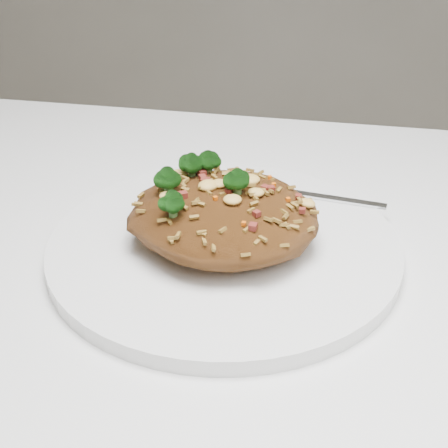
{
  "coord_description": "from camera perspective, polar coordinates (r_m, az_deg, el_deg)",
  "views": [
    {
      "loc": [
        0.05,
        -0.37,
        1.05
      ],
      "look_at": [
        -0.04,
        0.08,
        0.78
      ],
      "focal_mm": 50.0,
      "sensor_mm": 36.0,
      "label": 1
    }
  ],
  "objects": [
    {
      "name": "plate",
      "position": [
        0.54,
        0.0,
        -2.0
      ],
      "size": [
        0.3,
        0.3,
        0.01
      ],
      "primitive_type": "cylinder",
      "color": "white",
      "rests_on": "dining_table"
    },
    {
      "name": "fried_rice",
      "position": [
        0.52,
        -0.13,
        1.56
      ],
      "size": [
        0.16,
        0.15,
        0.07
      ],
      "color": "brown",
      "rests_on": "plate"
    },
    {
      "name": "fork",
      "position": [
        0.61,
        7.81,
        2.63
      ],
      "size": [
        0.16,
        0.04,
        0.0
      ],
      "rotation": [
        0.0,
        0.0,
        -0.13
      ],
      "color": "silver",
      "rests_on": "plate"
    },
    {
      "name": "dining_table",
      "position": [
        0.54,
        2.39,
        -15.5
      ],
      "size": [
        1.2,
        0.8,
        0.75
      ],
      "color": "white",
      "rests_on": "ground"
    }
  ]
}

